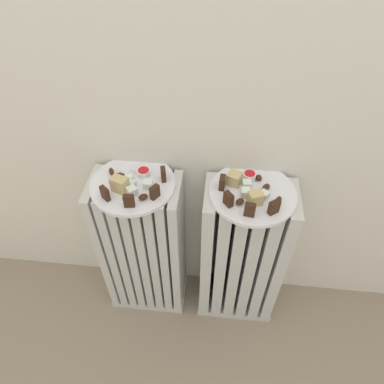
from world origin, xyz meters
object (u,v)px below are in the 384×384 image
fork (127,179)px  radiator_right (241,257)px  jam_bowl_left (144,172)px  jam_bowl_right (249,176)px  radiator_left (144,249)px  plate_right (253,193)px  plate_left (133,184)px

fork → radiator_right: bearing=-2.2°
jam_bowl_left → jam_bowl_right: (0.31, 0.01, 0.00)m
radiator_left → radiator_right: bearing=0.0°
plate_right → radiator_left: bearing=-180.0°
jam_bowl_left → plate_left: bearing=-125.3°
plate_left → jam_bowl_right: bearing=8.6°
jam_bowl_left → radiator_left: bearing=-125.3°
radiator_left → radiator_right: (0.35, 0.00, 0.00)m
jam_bowl_right → fork: (-0.36, -0.04, -0.01)m
radiator_right → plate_right: size_ratio=2.52×
radiator_left → jam_bowl_left: size_ratio=15.87×
plate_left → jam_bowl_right: size_ratio=6.50×
plate_left → fork: 0.03m
radiator_right → plate_left: (-0.35, 0.00, 0.33)m
radiator_left → jam_bowl_right: 0.49m
radiator_right → plate_right: bearing=0.0°
plate_left → jam_bowl_right: jam_bowl_right is taller
jam_bowl_right → fork: bearing=-174.1°
plate_right → fork: (-0.37, 0.01, 0.01)m
radiator_right → jam_bowl_left: bearing=173.4°
plate_right → jam_bowl_left: jam_bowl_left is taller
radiator_left → plate_right: plate_right is taller
fork → plate_right: bearing=-2.2°
fork → jam_bowl_left: bearing=26.3°
radiator_right → fork: bearing=177.8°
plate_left → plate_right: bearing=0.0°
jam_bowl_left → jam_bowl_right: size_ratio=1.03×
plate_left → plate_right: 0.35m
plate_left → jam_bowl_left: (0.03, 0.04, 0.02)m
radiator_right → plate_right: plate_right is taller
radiator_right → plate_right: (0.00, 0.00, 0.33)m
plate_right → jam_bowl_left: (-0.32, 0.04, 0.02)m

